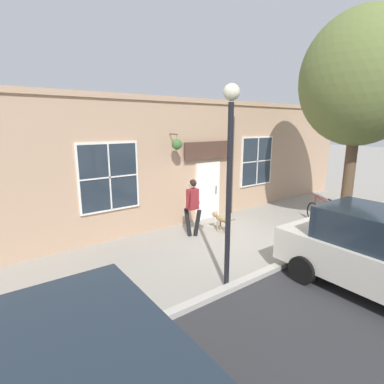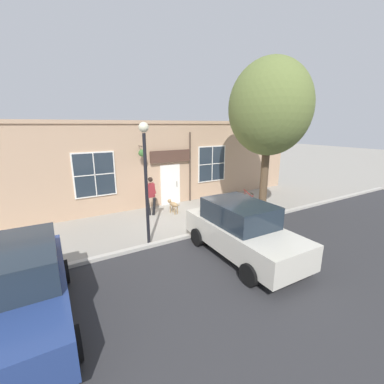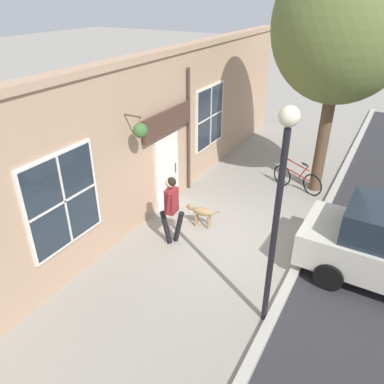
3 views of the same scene
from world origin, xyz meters
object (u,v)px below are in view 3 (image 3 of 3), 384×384
pedestrian_walking (171,204)px  leaning_bicycle (297,179)px  dog_on_leash (201,212)px  street_lamp (280,192)px  street_tree_by_curb (343,30)px

pedestrian_walking → leaning_bicycle: size_ratio=1.08×
dog_on_leash → leaning_bicycle: bearing=63.5°
pedestrian_walking → dog_on_leash: pedestrian_walking is taller
leaning_bicycle → street_lamp: street_lamp is taller
street_lamp → pedestrian_walking: bearing=156.4°
street_tree_by_curb → pedestrian_walking: bearing=-117.2°
leaning_bicycle → street_lamp: (0.95, -5.57, 2.42)m
street_lamp → leaning_bicycle: bearing=99.7°
leaning_bicycle → pedestrian_walking: bearing=-114.1°
pedestrian_walking → street_tree_by_curb: street_tree_by_curb is taller
pedestrian_walking → street_lamp: (2.88, -1.26, 1.69)m
street_tree_by_curb → street_lamp: bearing=-85.9°
pedestrian_walking → leaning_bicycle: pedestrian_walking is taller
street_lamp → street_tree_by_curb: bearing=94.1°
pedestrian_walking → street_tree_by_curb: size_ratio=0.26×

